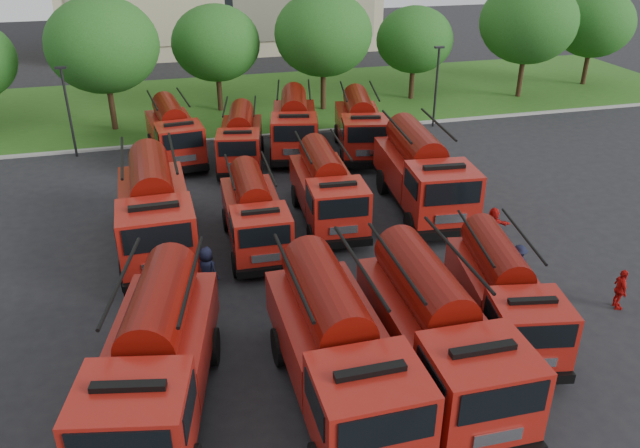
# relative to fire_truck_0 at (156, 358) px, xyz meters

# --- Properties ---
(ground) EXTENTS (140.00, 140.00, 0.00)m
(ground) POSITION_rel_fire_truck_0_xyz_m (5.94, 4.72, -1.75)
(ground) COLOR black
(ground) RESTS_ON ground
(lawn) EXTENTS (70.00, 16.00, 0.12)m
(lawn) POSITION_rel_fire_truck_0_xyz_m (5.94, 30.72, -1.69)
(lawn) COLOR #234F15
(lawn) RESTS_ON ground
(curb) EXTENTS (70.00, 0.30, 0.14)m
(curb) POSITION_rel_fire_truck_0_xyz_m (5.94, 22.62, -1.68)
(curb) COLOR gray
(curb) RESTS_ON ground
(tree_2) EXTENTS (6.72, 6.72, 8.22)m
(tree_2) POSITION_rel_fire_truck_0_xyz_m (-2.06, 26.22, 3.60)
(tree_2) COLOR #382314
(tree_2) RESTS_ON ground
(tree_3) EXTENTS (5.88, 5.88, 7.19)m
(tree_3) POSITION_rel_fire_truck_0_xyz_m (4.94, 28.72, 2.93)
(tree_3) COLOR #382314
(tree_3) RESTS_ON ground
(tree_4) EXTENTS (6.55, 6.55, 8.01)m
(tree_4) POSITION_rel_fire_truck_0_xyz_m (11.94, 27.22, 3.47)
(tree_4) COLOR #382314
(tree_4) RESTS_ON ground
(tree_5) EXTENTS (5.46, 5.46, 6.68)m
(tree_5) POSITION_rel_fire_truck_0_xyz_m (18.94, 28.22, 2.60)
(tree_5) COLOR #382314
(tree_5) RESTS_ON ground
(tree_6) EXTENTS (6.89, 6.89, 8.42)m
(tree_6) POSITION_rel_fire_truck_0_xyz_m (26.94, 26.72, 3.74)
(tree_6) COLOR #382314
(tree_6) RESTS_ON ground
(tree_7) EXTENTS (6.05, 6.05, 7.39)m
(tree_7) POSITION_rel_fire_truck_0_xyz_m (33.94, 28.72, 3.07)
(tree_7) COLOR #382314
(tree_7) RESTS_ON ground
(lamp_post_0) EXTENTS (0.60, 0.25, 5.11)m
(lamp_post_0) POSITION_rel_fire_truck_0_xyz_m (-4.06, 21.92, 1.15)
(lamp_post_0) COLOR black
(lamp_post_0) RESTS_ON ground
(lamp_post_1) EXTENTS (0.60, 0.25, 5.11)m
(lamp_post_1) POSITION_rel_fire_truck_0_xyz_m (17.94, 21.92, 1.15)
(lamp_post_1) COLOR black
(lamp_post_1) RESTS_ON ground
(fire_truck_0) EXTENTS (4.13, 8.01, 3.48)m
(fire_truck_0) POSITION_rel_fire_truck_0_xyz_m (0.00, 0.00, 0.00)
(fire_truck_0) COLOR black
(fire_truck_0) RESTS_ON ground
(fire_truck_1) EXTENTS (2.93, 7.80, 3.54)m
(fire_truck_1) POSITION_rel_fire_truck_0_xyz_m (4.88, -0.85, 0.03)
(fire_truck_1) COLOR black
(fire_truck_1) RESTS_ON ground
(fire_truck_2) EXTENTS (2.93, 7.72, 3.49)m
(fire_truck_2) POSITION_rel_fire_truck_0_xyz_m (7.89, -0.77, 0.01)
(fire_truck_2) COLOR black
(fire_truck_2) RESTS_ON ground
(fire_truck_3) EXTENTS (3.33, 6.72, 2.93)m
(fire_truck_3) POSITION_rel_fire_truck_0_xyz_m (11.04, 0.99, -0.28)
(fire_truck_3) COLOR black
(fire_truck_3) RESTS_ON ground
(fire_truck_4) EXTENTS (3.10, 8.06, 3.64)m
(fire_truck_4) POSITION_rel_fire_truck_0_xyz_m (0.20, 9.52, 0.08)
(fire_truck_4) COLOR black
(fire_truck_4) RESTS_ON ground
(fire_truck_5) EXTENTS (2.51, 6.49, 2.93)m
(fire_truck_5) POSITION_rel_fire_truck_0_xyz_m (4.12, 8.90, -0.28)
(fire_truck_5) COLOR black
(fire_truck_5) RESTS_ON ground
(fire_truck_6) EXTENTS (2.85, 6.99, 3.12)m
(fire_truck_6) POSITION_rel_fire_truck_0_xyz_m (7.62, 10.41, -0.18)
(fire_truck_6) COLOR black
(fire_truck_6) RESTS_ON ground
(fire_truck_7) EXTENTS (3.50, 8.18, 3.62)m
(fire_truck_7) POSITION_rel_fire_truck_0_xyz_m (12.19, 10.45, 0.07)
(fire_truck_7) COLOR black
(fire_truck_7) RESTS_ON ground
(fire_truck_8) EXTENTS (3.10, 7.05, 3.11)m
(fire_truck_8) POSITION_rel_fire_truck_0_xyz_m (1.45, 20.16, -0.19)
(fire_truck_8) COLOR black
(fire_truck_8) RESTS_ON ground
(fire_truck_9) EXTENTS (3.34, 6.69, 2.91)m
(fire_truck_9) POSITION_rel_fire_truck_0_xyz_m (4.93, 18.40, -0.28)
(fire_truck_9) COLOR black
(fire_truck_9) RESTS_ON ground
(fire_truck_10) EXTENTS (3.93, 7.54, 3.27)m
(fire_truck_10) POSITION_rel_fire_truck_0_xyz_m (8.21, 19.64, -0.10)
(fire_truck_10) COLOR black
(fire_truck_10) RESTS_ON ground
(fire_truck_11) EXTENTS (3.83, 7.44, 3.23)m
(fire_truck_11) POSITION_rel_fire_truck_0_xyz_m (11.82, 18.53, -0.13)
(fire_truck_11) COLOR black
(fire_truck_11) RESTS_ON ground
(firefighter_2) EXTENTS (0.77, 1.02, 1.53)m
(firefighter_2) POSITION_rel_fire_truck_0_xyz_m (15.71, 1.02, -1.75)
(firefighter_2) COLOR #A90F0D
(firefighter_2) RESTS_ON ground
(firefighter_3) EXTENTS (1.14, 0.88, 1.58)m
(firefighter_3) POSITION_rel_fire_truck_0_xyz_m (13.13, 3.45, -1.75)
(firefighter_3) COLOR black
(firefighter_3) RESTS_ON ground
(firefighter_4) EXTENTS (1.08, 1.06, 1.87)m
(firefighter_4) POSITION_rel_fire_truck_0_xyz_m (1.84, 5.68, -1.75)
(firefighter_4) COLOR black
(firefighter_4) RESTS_ON ground
(firefighter_5) EXTENTS (1.57, 1.22, 1.55)m
(firefighter_5) POSITION_rel_fire_truck_0_xyz_m (13.85, 6.65, -1.75)
(firefighter_5) COLOR #A90F0D
(firefighter_5) RESTS_ON ground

